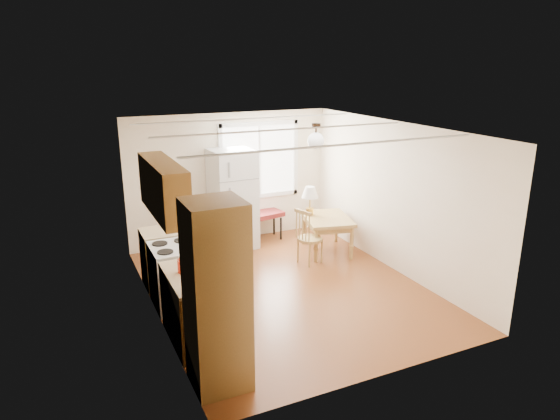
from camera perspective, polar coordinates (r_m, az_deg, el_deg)
room_shell at (r=7.47m, az=0.74°, el=-0.24°), size 4.60×5.60×2.62m
kitchen_run at (r=6.50m, az=-10.65°, el=-7.05°), size 0.65×3.40×2.20m
window_unit at (r=9.83m, az=-2.37°, el=5.69°), size 1.64×0.05×1.51m
pendant_light at (r=7.91m, az=4.11°, el=8.01°), size 0.26×0.26×0.40m
refrigerator at (r=9.40m, az=-5.43°, el=1.26°), size 0.80×0.81×1.87m
bench at (r=9.78m, az=-2.94°, el=-0.83°), size 1.24×0.63×0.54m
dining_table at (r=9.23m, az=5.40°, el=-1.43°), size 1.03×1.22×0.66m
chair at (r=8.62m, az=3.02°, el=-2.70°), size 0.47×0.46×0.99m
table_lamp at (r=9.22m, az=3.45°, el=1.79°), size 0.31×0.31×0.54m
coffee_maker at (r=5.81m, az=-9.06°, el=-7.79°), size 0.25×0.29×0.38m
kettle at (r=6.34m, az=-11.13°, el=-6.21°), size 0.12×0.12×0.22m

